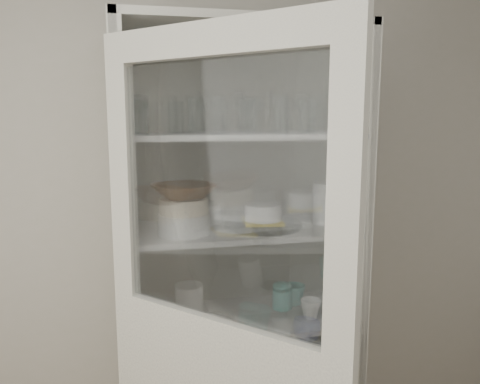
{
  "coord_description": "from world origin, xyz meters",
  "views": [
    {
      "loc": [
        -0.2,
        -0.64,
        1.73
      ],
      "look_at": [
        0.2,
        1.27,
        1.41
      ],
      "focal_mm": 35.0,
      "sensor_mm": 36.0,
      "label": 1
    }
  ],
  "objects_px": {
    "cream_bowl": "(184,206)",
    "mug_white": "(311,309)",
    "terracotta_bowl": "(184,191)",
    "grey_bowl_stack": "(327,203)",
    "yellow_trivet": "(263,221)",
    "mug_teal": "(294,295)",
    "plate_stack_front": "(184,223)",
    "goblet_1": "(239,110)",
    "goblet_3": "(302,111)",
    "glass_platter": "(263,225)",
    "white_ramekin": "(263,212)",
    "mug_blue": "(335,306)",
    "teal_jar": "(282,297)",
    "white_canister": "(189,301)",
    "goblet_0": "(139,112)",
    "pantry_cabinet": "(237,292)",
    "measuring_cups": "(217,320)",
    "goblet_2": "(255,113)",
    "plate_stack_back": "(197,212)"
  },
  "relations": [
    {
      "from": "cream_bowl",
      "to": "mug_white",
      "type": "height_order",
      "value": "cream_bowl"
    },
    {
      "from": "terracotta_bowl",
      "to": "grey_bowl_stack",
      "type": "distance_m",
      "value": 0.64
    },
    {
      "from": "cream_bowl",
      "to": "terracotta_bowl",
      "type": "xyz_separation_m",
      "value": [
        -0.0,
        0.0,
        0.06
      ]
    },
    {
      "from": "yellow_trivet",
      "to": "mug_teal",
      "type": "xyz_separation_m",
      "value": [
        0.18,
        0.09,
        -0.38
      ]
    },
    {
      "from": "plate_stack_front",
      "to": "yellow_trivet",
      "type": "height_order",
      "value": "plate_stack_front"
    },
    {
      "from": "yellow_trivet",
      "to": "mug_white",
      "type": "bearing_deg",
      "value": -19.24
    },
    {
      "from": "goblet_1",
      "to": "goblet_3",
      "type": "height_order",
      "value": "goblet_1"
    },
    {
      "from": "glass_platter",
      "to": "white_ramekin",
      "type": "distance_m",
      "value": 0.06
    },
    {
      "from": "terracotta_bowl",
      "to": "mug_blue",
      "type": "xyz_separation_m",
      "value": [
        0.65,
        -0.02,
        -0.53
      ]
    },
    {
      "from": "white_ramekin",
      "to": "teal_jar",
      "type": "height_order",
      "value": "white_ramekin"
    },
    {
      "from": "goblet_3",
      "to": "white_canister",
      "type": "relative_size",
      "value": 1.26
    },
    {
      "from": "goblet_0",
      "to": "teal_jar",
      "type": "bearing_deg",
      "value": -3.6
    },
    {
      "from": "cream_bowl",
      "to": "teal_jar",
      "type": "bearing_deg",
      "value": 13.43
    },
    {
      "from": "yellow_trivet",
      "to": "white_ramekin",
      "type": "height_order",
      "value": "white_ramekin"
    },
    {
      "from": "pantry_cabinet",
      "to": "white_canister",
      "type": "relative_size",
      "value": 14.45
    },
    {
      "from": "goblet_3",
      "to": "white_canister",
      "type": "height_order",
      "value": "goblet_3"
    },
    {
      "from": "yellow_trivet",
      "to": "white_canister",
      "type": "xyz_separation_m",
      "value": [
        -0.32,
        0.05,
        -0.35
      ]
    },
    {
      "from": "mug_white",
      "to": "mug_blue",
      "type": "bearing_deg",
      "value": 9.43
    },
    {
      "from": "mug_blue",
      "to": "white_canister",
      "type": "distance_m",
      "value": 0.64
    },
    {
      "from": "glass_platter",
      "to": "yellow_trivet",
      "type": "distance_m",
      "value": 0.02
    },
    {
      "from": "goblet_3",
      "to": "goblet_0",
      "type": "bearing_deg",
      "value": -179.18
    },
    {
      "from": "goblet_0",
      "to": "pantry_cabinet",
      "type": "bearing_deg",
      "value": -1.02
    },
    {
      "from": "measuring_cups",
      "to": "goblet_0",
      "type": "bearing_deg",
      "value": 153.39
    },
    {
      "from": "goblet_2",
      "to": "plate_stack_front",
      "type": "distance_m",
      "value": 0.58
    },
    {
      "from": "yellow_trivet",
      "to": "measuring_cups",
      "type": "height_order",
      "value": "yellow_trivet"
    },
    {
      "from": "mug_blue",
      "to": "grey_bowl_stack",
      "type": "bearing_deg",
      "value": 87.97
    },
    {
      "from": "mug_teal",
      "to": "white_canister",
      "type": "relative_size",
      "value": 0.7
    },
    {
      "from": "cream_bowl",
      "to": "mug_teal",
      "type": "height_order",
      "value": "cream_bowl"
    },
    {
      "from": "goblet_1",
      "to": "teal_jar",
      "type": "xyz_separation_m",
      "value": [
        0.19,
        -0.05,
        -0.84
      ]
    },
    {
      "from": "mug_white",
      "to": "teal_jar",
      "type": "distance_m",
      "value": 0.16
    },
    {
      "from": "plate_stack_back",
      "to": "yellow_trivet",
      "type": "xyz_separation_m",
      "value": [
        0.26,
        -0.17,
        -0.02
      ]
    },
    {
      "from": "pantry_cabinet",
      "to": "terracotta_bowl",
      "type": "xyz_separation_m",
      "value": [
        -0.24,
        -0.14,
        0.5
      ]
    },
    {
      "from": "goblet_2",
      "to": "mug_teal",
      "type": "distance_m",
      "value": 0.85
    },
    {
      "from": "goblet_3",
      "to": "goblet_1",
      "type": "bearing_deg",
      "value": -179.75
    },
    {
      "from": "pantry_cabinet",
      "to": "yellow_trivet",
      "type": "height_order",
      "value": "pantry_cabinet"
    },
    {
      "from": "grey_bowl_stack",
      "to": "measuring_cups",
      "type": "distance_m",
      "value": 0.69
    },
    {
      "from": "measuring_cups",
      "to": "mug_blue",
      "type": "bearing_deg",
      "value": -1.41
    },
    {
      "from": "plate_stack_front",
      "to": "mug_blue",
      "type": "height_order",
      "value": "plate_stack_front"
    },
    {
      "from": "glass_platter",
      "to": "white_canister",
      "type": "xyz_separation_m",
      "value": [
        -0.32,
        0.05,
        -0.34
      ]
    },
    {
      "from": "measuring_cups",
      "to": "goblet_3",
      "type": "bearing_deg",
      "value": 21.15
    },
    {
      "from": "pantry_cabinet",
      "to": "white_canister",
      "type": "bearing_deg",
      "value": -169.91
    },
    {
      "from": "plate_stack_front",
      "to": "plate_stack_back",
      "type": "height_order",
      "value": "same"
    },
    {
      "from": "mug_blue",
      "to": "plate_stack_back",
      "type": "bearing_deg",
      "value": 136.88
    },
    {
      "from": "goblet_0",
      "to": "mug_blue",
      "type": "bearing_deg",
      "value": -11.12
    },
    {
      "from": "goblet_3",
      "to": "grey_bowl_stack",
      "type": "height_order",
      "value": "goblet_3"
    },
    {
      "from": "glass_platter",
      "to": "grey_bowl_stack",
      "type": "relative_size",
      "value": 1.86
    },
    {
      "from": "goblet_2",
      "to": "yellow_trivet",
      "type": "relative_size",
      "value": 1.0
    },
    {
      "from": "goblet_0",
      "to": "measuring_cups",
      "type": "bearing_deg",
      "value": -26.61
    },
    {
      "from": "yellow_trivet",
      "to": "white_canister",
      "type": "bearing_deg",
      "value": 171.19
    },
    {
      "from": "goblet_3",
      "to": "plate_stack_back",
      "type": "height_order",
      "value": "goblet_3"
    }
  ]
}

